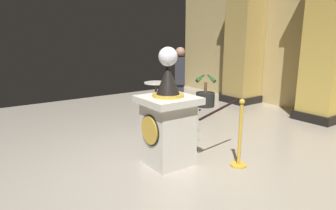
% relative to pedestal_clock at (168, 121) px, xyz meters
% --- Properties ---
extents(ground_plane, '(11.01, 11.01, 0.00)m').
position_rel_pedestal_clock_xyz_m(ground_plane, '(0.07, 0.05, -0.67)').
color(ground_plane, '#9E9384').
extents(pedestal_clock, '(0.77, 0.77, 1.75)m').
position_rel_pedestal_clock_xyz_m(pedestal_clock, '(0.00, 0.00, 0.00)').
color(pedestal_clock, beige).
rests_on(pedestal_clock, ground_plane).
extents(stanchion_near, '(0.24, 0.24, 1.03)m').
position_rel_pedestal_clock_xyz_m(stanchion_near, '(0.70, 0.80, -0.31)').
color(stanchion_near, gold).
rests_on(stanchion_near, ground_plane).
extents(stanchion_far, '(0.24, 0.24, 1.00)m').
position_rel_pedestal_clock_xyz_m(stanchion_far, '(-0.98, 0.71, -0.32)').
color(stanchion_far, gold).
rests_on(stanchion_far, ground_plane).
extents(velvet_rope, '(0.93, 0.90, 0.22)m').
position_rel_pedestal_clock_xyz_m(velvet_rope, '(-0.14, 0.75, 0.12)').
color(velvet_rope, black).
extents(column_left, '(0.94, 0.94, 3.85)m').
position_rel_pedestal_clock_xyz_m(column_left, '(-2.27, 4.24, 1.24)').
color(column_left, black).
rests_on(column_left, ground_plane).
extents(column_centre_rear, '(0.93, 0.93, 3.85)m').
position_rel_pedestal_clock_xyz_m(column_centre_rear, '(0.07, 4.24, 1.24)').
color(column_centre_rear, black).
rests_on(column_centre_rear, ground_plane).
extents(potted_palm_left, '(0.70, 0.69, 0.95)m').
position_rel_pedestal_clock_xyz_m(potted_palm_left, '(-2.43, 2.98, -0.40)').
color(potted_palm_left, black).
rests_on(potted_palm_left, ground_plane).
extents(bystander_guest, '(0.42, 0.40, 1.65)m').
position_rel_pedestal_clock_xyz_m(bystander_guest, '(-1.92, 1.70, 0.20)').
color(bystander_guest, '#26262D').
rests_on(bystander_guest, ground_plane).
extents(cafe_table, '(0.60, 0.60, 0.73)m').
position_rel_pedestal_clock_xyz_m(cafe_table, '(-2.87, 1.65, -0.20)').
color(cafe_table, '#332D28').
rests_on(cafe_table, ground_plane).
extents(cafe_chair_red, '(0.51, 0.51, 0.96)m').
position_rel_pedestal_clock_xyz_m(cafe_chair_red, '(-2.30, 1.58, -0.10)').
color(cafe_chair_red, black).
rests_on(cafe_chair_red, ground_plane).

